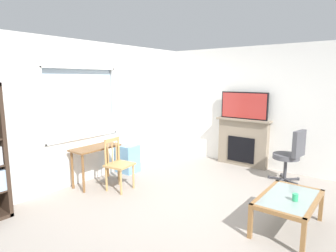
# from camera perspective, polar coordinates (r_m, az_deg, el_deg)

# --- Properties ---
(ground) EXTENTS (6.34, 5.82, 0.02)m
(ground) POSITION_cam_1_polar(r_m,az_deg,el_deg) (4.37, 5.68, -16.79)
(ground) COLOR #9E9389
(wall_back_with_window) EXTENTS (5.34, 0.15, 2.60)m
(wall_back_with_window) POSITION_cam_1_polar(r_m,az_deg,el_deg) (5.63, -15.22, 2.57)
(wall_back_with_window) COLOR white
(wall_back_with_window) RESTS_ON ground
(wall_right) EXTENTS (0.12, 5.02, 2.60)m
(wall_right) POSITION_cam_1_polar(r_m,az_deg,el_deg) (6.44, 18.90, 3.41)
(wall_right) COLOR white
(wall_right) RESTS_ON ground
(desk_under_window) EXTENTS (0.90, 0.41, 0.70)m
(desk_under_window) POSITION_cam_1_polar(r_m,az_deg,el_deg) (5.37, -14.20, -5.36)
(desk_under_window) COLOR brown
(desk_under_window) RESTS_ON ground
(wooden_chair) EXTENTS (0.47, 0.45, 0.90)m
(wooden_chair) POSITION_cam_1_polar(r_m,az_deg,el_deg) (5.06, -9.93, -7.42)
(wooden_chair) COLOR tan
(wooden_chair) RESTS_ON ground
(plastic_drawer_unit) EXTENTS (0.35, 0.40, 0.57)m
(plastic_drawer_unit) POSITION_cam_1_polar(r_m,az_deg,el_deg) (6.02, -8.04, -6.43)
(plastic_drawer_unit) COLOR #72ADDB
(plastic_drawer_unit) RESTS_ON ground
(fireplace) EXTENTS (0.26, 1.21, 1.05)m
(fireplace) POSITION_cam_1_polar(r_m,az_deg,el_deg) (6.56, 14.68, -3.12)
(fireplace) COLOR gray
(fireplace) RESTS_ON ground
(tv) EXTENTS (0.06, 1.04, 0.59)m
(tv) POSITION_cam_1_polar(r_m,az_deg,el_deg) (6.42, 14.92, 3.97)
(tv) COLOR black
(tv) RESTS_ON fireplace
(office_chair) EXTENTS (0.58, 0.59, 1.00)m
(office_chair) POSITION_cam_1_polar(r_m,az_deg,el_deg) (5.77, 23.29, -5.03)
(office_chair) COLOR #4C4C51
(office_chair) RESTS_ON ground
(coffee_table) EXTENTS (1.06, 0.64, 0.44)m
(coffee_table) POSITION_cam_1_polar(r_m,az_deg,el_deg) (4.07, 22.93, -13.64)
(coffee_table) COLOR #8C9E99
(coffee_table) RESTS_ON ground
(sippy_cup) EXTENTS (0.07, 0.07, 0.09)m
(sippy_cup) POSITION_cam_1_polar(r_m,az_deg,el_deg) (3.94, 24.03, -12.85)
(sippy_cup) COLOR #33B770
(sippy_cup) RESTS_ON coffee_table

